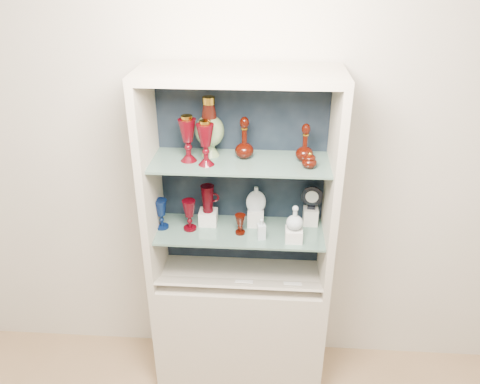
# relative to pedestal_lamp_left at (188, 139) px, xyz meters

# --- Properties ---
(wall_back) EXTENTS (3.50, 0.02, 2.80)m
(wall_back) POSITION_rel_pedestal_lamp_left_xyz_m (0.27, 0.21, -0.19)
(wall_back) COLOR beige
(wall_back) RESTS_ON ground
(cabinet_base) EXTENTS (1.00, 0.40, 0.75)m
(cabinet_base) POSITION_rel_pedestal_lamp_left_xyz_m (0.27, -0.01, -1.22)
(cabinet_base) COLOR beige
(cabinet_base) RESTS_ON ground
(cabinet_back_panel) EXTENTS (0.98, 0.02, 1.15)m
(cabinet_back_panel) POSITION_rel_pedestal_lamp_left_xyz_m (0.27, 0.18, -0.27)
(cabinet_back_panel) COLOR black
(cabinet_back_panel) RESTS_ON cabinet_base
(cabinet_side_left) EXTENTS (0.04, 0.40, 1.15)m
(cabinet_side_left) POSITION_rel_pedestal_lamp_left_xyz_m (-0.21, -0.01, -0.27)
(cabinet_side_left) COLOR beige
(cabinet_side_left) RESTS_ON cabinet_base
(cabinet_side_right) EXTENTS (0.04, 0.40, 1.15)m
(cabinet_side_right) POSITION_rel_pedestal_lamp_left_xyz_m (0.75, -0.01, -0.27)
(cabinet_side_right) COLOR beige
(cabinet_side_right) RESTS_ON cabinet_base
(cabinet_top_cap) EXTENTS (1.00, 0.40, 0.04)m
(cabinet_top_cap) POSITION_rel_pedestal_lamp_left_xyz_m (0.27, -0.01, 0.33)
(cabinet_top_cap) COLOR beige
(cabinet_top_cap) RESTS_ON cabinet_side_left
(shelf_lower) EXTENTS (0.92, 0.34, 0.01)m
(shelf_lower) POSITION_rel_pedestal_lamp_left_xyz_m (0.27, 0.01, -0.55)
(shelf_lower) COLOR slate
(shelf_lower) RESTS_ON cabinet_side_left
(shelf_upper) EXTENTS (0.92, 0.34, 0.01)m
(shelf_upper) POSITION_rel_pedestal_lamp_left_xyz_m (0.27, 0.01, -0.13)
(shelf_upper) COLOR slate
(shelf_upper) RESTS_ON cabinet_side_left
(label_ledge) EXTENTS (0.92, 0.17, 0.09)m
(label_ledge) POSITION_rel_pedestal_lamp_left_xyz_m (0.27, -0.12, -0.81)
(label_ledge) COLOR beige
(label_ledge) RESTS_ON cabinet_base
(label_card_0) EXTENTS (0.10, 0.06, 0.03)m
(label_card_0) POSITION_rel_pedestal_lamp_left_xyz_m (0.57, -0.12, -0.80)
(label_card_0) COLOR white
(label_card_0) RESTS_ON label_ledge
(label_card_1) EXTENTS (0.10, 0.06, 0.03)m
(label_card_1) POSITION_rel_pedestal_lamp_left_xyz_m (0.30, -0.12, -0.80)
(label_card_1) COLOR white
(label_card_1) RESTS_ON label_ledge
(pedestal_lamp_left) EXTENTS (0.12, 0.12, 0.24)m
(pedestal_lamp_left) POSITION_rel_pedestal_lamp_left_xyz_m (0.00, 0.00, 0.00)
(pedestal_lamp_left) COLOR #4E030B
(pedestal_lamp_left) RESTS_ON shelf_upper
(pedestal_lamp_right) EXTENTS (0.09, 0.09, 0.23)m
(pedestal_lamp_right) POSITION_rel_pedestal_lamp_left_xyz_m (0.10, -0.04, -0.00)
(pedestal_lamp_right) COLOR #4E030B
(pedestal_lamp_right) RESTS_ON shelf_upper
(enamel_urn) EXTENTS (0.18, 0.18, 0.31)m
(enamel_urn) POSITION_rel_pedestal_lamp_left_xyz_m (0.10, 0.08, 0.04)
(enamel_urn) COLOR #084B20
(enamel_urn) RESTS_ON shelf_upper
(ruby_decanter_a) EXTENTS (0.12, 0.12, 0.25)m
(ruby_decanter_a) POSITION_rel_pedestal_lamp_left_xyz_m (0.28, 0.05, 0.00)
(ruby_decanter_a) COLOR #390A02
(ruby_decanter_a) RESTS_ON shelf_upper
(ruby_decanter_b) EXTENTS (0.12, 0.12, 0.21)m
(ruby_decanter_b) POSITION_rel_pedestal_lamp_left_xyz_m (0.59, 0.04, -0.01)
(ruby_decanter_b) COLOR #390A02
(ruby_decanter_b) RESTS_ON shelf_upper
(lidded_bowl) EXTENTS (0.09, 0.09, 0.09)m
(lidded_bowl) POSITION_rel_pedestal_lamp_left_xyz_m (0.61, -0.05, -0.08)
(lidded_bowl) COLOR #390A02
(lidded_bowl) RESTS_ON shelf_upper
(cobalt_goblet) EXTENTS (0.08, 0.08, 0.17)m
(cobalt_goblet) POSITION_rel_pedestal_lamp_left_xyz_m (-0.17, 0.01, -0.45)
(cobalt_goblet) COLOR #091947
(cobalt_goblet) RESTS_ON shelf_lower
(ruby_goblet_tall) EXTENTS (0.10, 0.10, 0.18)m
(ruby_goblet_tall) POSITION_rel_pedestal_lamp_left_xyz_m (-0.02, 0.01, -0.45)
(ruby_goblet_tall) COLOR #4E030B
(ruby_goblet_tall) RESTS_ON shelf_lower
(ruby_goblet_small) EXTENTS (0.07, 0.07, 0.12)m
(ruby_goblet_small) POSITION_rel_pedestal_lamp_left_xyz_m (0.27, -0.02, -0.48)
(ruby_goblet_small) COLOR #390A02
(ruby_goblet_small) RESTS_ON shelf_lower
(riser_ruby_pitcher) EXTENTS (0.10, 0.10, 0.08)m
(riser_ruby_pitcher) POSITION_rel_pedestal_lamp_left_xyz_m (0.08, 0.07, -0.50)
(riser_ruby_pitcher) COLOR silver
(riser_ruby_pitcher) RESTS_ON shelf_lower
(ruby_pitcher) EXTENTS (0.12, 0.08, 0.16)m
(ruby_pitcher) POSITION_rel_pedestal_lamp_left_xyz_m (0.08, 0.07, -0.38)
(ruby_pitcher) COLOR #4E030B
(ruby_pitcher) RESTS_ON riser_ruby_pitcher
(clear_square_bottle) EXTENTS (0.05, 0.05, 0.12)m
(clear_square_bottle) POSITION_rel_pedestal_lamp_left_xyz_m (0.38, -0.06, -0.48)
(clear_square_bottle) COLOR #AEBEC8
(clear_square_bottle) RESTS_ON shelf_lower
(riser_flat_flask) EXTENTS (0.09, 0.09, 0.09)m
(riser_flat_flask) POSITION_rel_pedestal_lamp_left_xyz_m (0.35, 0.08, -0.50)
(riser_flat_flask) COLOR silver
(riser_flat_flask) RESTS_ON shelf_lower
(flat_flask) EXTENTS (0.11, 0.05, 0.15)m
(flat_flask) POSITION_rel_pedestal_lamp_left_xyz_m (0.35, 0.08, -0.37)
(flat_flask) COLOR silver
(flat_flask) RESTS_ON riser_flat_flask
(riser_clear_round_decanter) EXTENTS (0.09, 0.09, 0.07)m
(riser_clear_round_decanter) POSITION_rel_pedestal_lamp_left_xyz_m (0.56, -0.07, -0.51)
(riser_clear_round_decanter) COLOR silver
(riser_clear_round_decanter) RESTS_ON shelf_lower
(clear_round_decanter) EXTENTS (0.09, 0.09, 0.13)m
(clear_round_decanter) POSITION_rel_pedestal_lamp_left_xyz_m (0.56, -0.07, -0.40)
(clear_round_decanter) COLOR #AEBEC8
(clear_round_decanter) RESTS_ON riser_clear_round_decanter
(riser_cameo_medallion) EXTENTS (0.08, 0.08, 0.10)m
(riser_cameo_medallion) POSITION_rel_pedestal_lamp_left_xyz_m (0.66, 0.11, -0.49)
(riser_cameo_medallion) COLOR silver
(riser_cameo_medallion) RESTS_ON shelf_lower
(cameo_medallion) EXTENTS (0.12, 0.06, 0.14)m
(cameo_medallion) POSITION_rel_pedestal_lamp_left_xyz_m (0.66, 0.11, -0.37)
(cameo_medallion) COLOR black
(cameo_medallion) RESTS_ON riser_cameo_medallion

